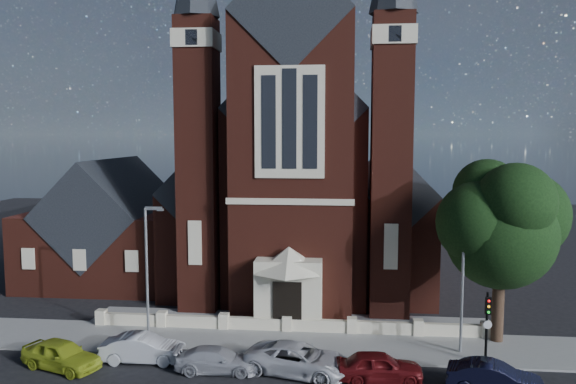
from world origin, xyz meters
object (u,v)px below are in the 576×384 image
(church, at_px, (305,180))
(street_lamp_left, at_px, (148,266))
(car_lime_van, at_px, (61,355))
(car_silver_b, at_px, (217,360))
(street_lamp_right, at_px, (464,273))
(car_white_suv, at_px, (299,359))
(street_tree, at_px, (504,227))
(car_silver_a, at_px, (143,348))
(car_dark_red, at_px, (379,366))
(traffic_signal, at_px, (487,319))
(car_navy, at_px, (495,378))
(parish_hall, at_px, (113,232))

(church, height_order, street_lamp_left, church)
(car_lime_van, height_order, car_silver_b, car_lime_van)
(street_lamp_right, height_order, car_white_suv, street_lamp_right)
(street_tree, distance_m, car_silver_a, 21.30)
(car_silver_b, distance_m, car_white_suv, 4.23)
(street_lamp_left, xyz_separation_m, car_dark_red, (13.16, -3.94, -3.86))
(car_silver_a, distance_m, car_dark_red, 12.57)
(traffic_signal, distance_m, car_white_suv, 10.16)
(car_silver_a, bearing_deg, car_navy, -98.07)
(street_lamp_left, height_order, car_silver_a, street_lamp_left)
(car_lime_van, relative_size, car_silver_a, 0.99)
(parish_hall, height_order, street_tree, street_tree)
(street_lamp_left, xyz_separation_m, traffic_signal, (18.91, -1.57, -2.02))
(street_tree, distance_m, street_lamp_right, 3.84)
(street_tree, height_order, car_silver_a, street_tree)
(traffic_signal, height_order, car_silver_b, traffic_signal)
(street_lamp_right, distance_m, car_silver_b, 14.20)
(street_lamp_left, relative_size, street_lamp_right, 1.00)
(street_lamp_right, height_order, car_dark_red, street_lamp_right)
(church, xyz_separation_m, car_silver_a, (-7.27, -21.77, -7.44))
(street_tree, bearing_deg, parish_hall, 156.74)
(traffic_signal, relative_size, car_navy, 0.91)
(car_silver_b, bearing_deg, parish_hall, 34.50)
(street_lamp_right, bearing_deg, traffic_signal, -59.99)
(street_lamp_right, bearing_deg, car_lime_van, -169.06)
(church, relative_size, car_navy, 7.97)
(parish_hall, relative_size, car_dark_red, 2.83)
(street_tree, bearing_deg, church, 126.17)
(church, distance_m, street_tree, 21.38)
(church, distance_m, car_dark_red, 24.63)
(parish_hall, distance_m, car_lime_van, 19.02)
(traffic_signal, bearing_deg, street_lamp_left, 175.24)
(church, height_order, traffic_signal, church)
(parish_hall, bearing_deg, car_lime_van, -75.25)
(church, relative_size, car_white_suv, 6.35)
(street_tree, relative_size, car_white_suv, 1.95)
(car_lime_van, bearing_deg, car_dark_red, -69.88)
(car_white_suv, xyz_separation_m, car_navy, (9.44, -1.21, -0.04))
(parish_hall, xyz_separation_m, car_silver_b, (12.97, -17.68, -3.38))
(traffic_signal, height_order, car_white_suv, traffic_signal)
(traffic_signal, height_order, car_silver_a, traffic_signal)
(car_lime_van, bearing_deg, street_lamp_right, -59.58)
(parish_hall, distance_m, car_silver_b, 22.18)
(parish_hall, distance_m, street_lamp_left, 16.18)
(street_tree, height_order, street_lamp_right, street_tree)
(traffic_signal, bearing_deg, car_lime_van, -173.47)
(car_silver_b, bearing_deg, car_silver_a, 76.83)
(car_lime_van, bearing_deg, street_lamp_left, -19.38)
(car_navy, bearing_deg, traffic_signal, 8.22)
(street_tree, relative_size, street_lamp_left, 1.32)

